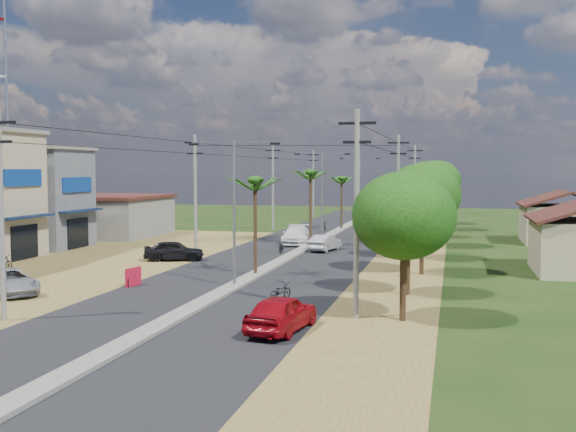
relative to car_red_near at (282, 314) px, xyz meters
name	(u,v)px	position (x,y,z in m)	size (l,w,h in m)	color
ground	(235,288)	(-4.98, 9.11, -0.74)	(160.00, 160.00, 0.00)	black
road	(297,254)	(-4.98, 24.11, -0.72)	(12.00, 110.00, 0.04)	black
median	(305,248)	(-4.98, 27.11, -0.65)	(1.00, 90.00, 0.18)	#605E56
dirt_lot_west	(70,259)	(-19.98, 17.11, -0.72)	(18.00, 46.00, 0.04)	brown
dirt_shoulder_east	(410,257)	(3.52, 24.11, -0.73)	(5.00, 90.00, 0.03)	brown
shophouse_grey	(33,197)	(-26.96, 23.11, 3.42)	(9.00, 6.40, 8.30)	#4D4F55
low_shed	(106,216)	(-25.98, 33.11, 1.22)	(10.40, 10.40, 3.95)	#605E56
house_east_far	(565,216)	(16.02, 37.11, 1.65)	(7.60, 7.50, 4.60)	tan
tree_east_a	(404,216)	(4.52, 3.11, 3.75)	(4.40, 4.40, 6.37)	black
tree_east_b	(408,215)	(4.32, 9.11, 3.37)	(4.00, 4.00, 5.83)	black
tree_east_c	(423,195)	(4.72, 16.11, 4.12)	(4.60, 4.60, 6.83)	black
tree_east_d	(423,199)	(4.42, 23.11, 3.60)	(4.20, 4.20, 6.13)	black
tree_east_e	(430,186)	(4.62, 31.11, 4.35)	(4.80, 4.80, 7.14)	black
tree_east_f	(428,196)	(4.22, 39.11, 3.15)	(3.80, 3.80, 5.52)	black
tree_east_g	(437,181)	(4.82, 47.11, 4.50)	(5.00, 5.00, 7.38)	black
tree_east_h	(436,185)	(4.52, 55.11, 3.90)	(4.40, 4.40, 6.52)	black
palm_median_near	(255,185)	(-4.98, 13.11, 4.79)	(2.00, 2.00, 6.15)	black
palm_median_mid	(310,176)	(-4.98, 29.11, 5.16)	(2.00, 2.00, 6.55)	black
palm_median_far	(342,180)	(-4.98, 45.11, 4.52)	(2.00, 2.00, 5.85)	black
streetlight_near	(234,200)	(-4.98, 9.11, 4.04)	(5.10, 0.18, 8.00)	gray
streetlight_mid	(322,188)	(-4.98, 34.11, 4.04)	(5.10, 0.18, 8.00)	gray
streetlight_far	(360,182)	(-4.98, 59.11, 4.04)	(5.10, 0.18, 8.00)	gray
utility_pole_w_a	(1,210)	(-11.98, -0.89, 4.02)	(1.60, 0.24, 9.00)	#605E56
utility_pole_w_b	(195,192)	(-11.98, 21.11, 4.02)	(1.60, 0.24, 9.00)	#605E56
utility_pole_w_c	(273,185)	(-11.98, 43.11, 4.02)	(1.60, 0.24, 9.00)	#605E56
utility_pole_w_d	(313,182)	(-11.98, 64.11, 4.02)	(1.60, 0.24, 9.00)	#605E56
utility_pole_e_a	(357,209)	(2.52, 3.11, 4.02)	(1.60, 0.24, 9.00)	#605E56
utility_pole_e_b	(398,192)	(2.52, 25.11, 4.02)	(1.60, 0.24, 9.00)	#605E56
utility_pole_e_c	(415,185)	(2.52, 47.11, 4.02)	(1.60, 0.24, 9.00)	#605E56
car_red_near	(282,314)	(0.00, 0.00, 0.00)	(1.75, 4.35, 1.48)	maroon
car_silver_mid	(325,243)	(-3.21, 26.25, -0.10)	(1.36, 3.89, 1.28)	#95979C
car_white_far	(296,235)	(-6.48, 30.41, 0.03)	(2.17, 5.34, 1.55)	silver
car_parked_silver	(9,283)	(-15.57, 4.36, -0.10)	(2.11, 4.58, 1.27)	#95979C
car_parked_dark	(174,251)	(-12.48, 18.24, -0.03)	(1.67, 4.15, 1.41)	black
moto_rider_east	(280,292)	(-1.67, 6.26, -0.33)	(0.55, 1.58, 0.83)	black
moto_rider_west_a	(281,247)	(-6.18, 24.11, -0.27)	(0.63, 1.81, 0.95)	black
moto_rider_west_b	(325,227)	(-6.18, 42.05, -0.17)	(0.54, 1.90, 1.14)	black
roadside_sign	(133,277)	(-10.48, 8.08, -0.21)	(0.36, 1.26, 1.06)	#AB0F27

